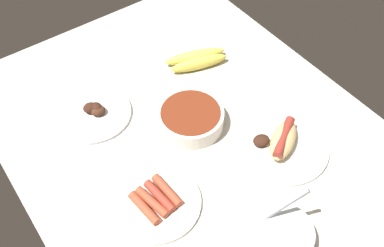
{
  "coord_description": "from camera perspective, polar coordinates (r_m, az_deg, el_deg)",
  "views": [
    {
      "loc": [
        -56.41,
        42.5,
        92.39
      ],
      "look_at": [
        2.54,
        -0.36,
        3.0
      ],
      "focal_mm": 41.15,
      "sensor_mm": 36.0,
      "label": 1
    }
  ],
  "objects": [
    {
      "name": "plate_sausages",
      "position": [
        1.05,
        -4.68,
        -10.03
      ],
      "size": [
        21.36,
        21.36,
        3.09
      ],
      "color": "white",
      "rests_on": "ground_plane"
    },
    {
      "name": "plate_hotdog_assembled",
      "position": [
        1.15,
        11.52,
        -2.52
      ],
      "size": [
        24.23,
        24.23,
        5.61
      ],
      "color": "white",
      "rests_on": "ground_plane"
    },
    {
      "name": "bowl_chili",
      "position": [
        1.17,
        -0.18,
        0.76
      ],
      "size": [
        17.71,
        17.71,
        5.12
      ],
      "color": "white",
      "rests_on": "ground_plane"
    },
    {
      "name": "plate_grilled_meat",
      "position": [
        1.24,
        -12.65,
        1.37
      ],
      "size": [
        21.0,
        21.0,
        4.07
      ],
      "color": "white",
      "rests_on": "ground_plane"
    },
    {
      "name": "ground_plane",
      "position": [
        1.17,
        0.59,
        -2.25
      ],
      "size": [
        120.0,
        90.0,
        3.0
      ],
      "primitive_type": "cube",
      "color": "beige"
    },
    {
      "name": "bowl_coleslaw",
      "position": [
        1.01,
        11.37,
        -14.03
      ],
      "size": [
        14.25,
        14.25,
        14.77
      ],
      "color": "silver",
      "rests_on": "ground_plane"
    },
    {
      "name": "banana_bunch",
      "position": [
        1.34,
        0.64,
        8.28
      ],
      "size": [
        12.16,
        19.31,
        3.98
      ],
      "color": "#E5D14C",
      "rests_on": "ground_plane"
    }
  ]
}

